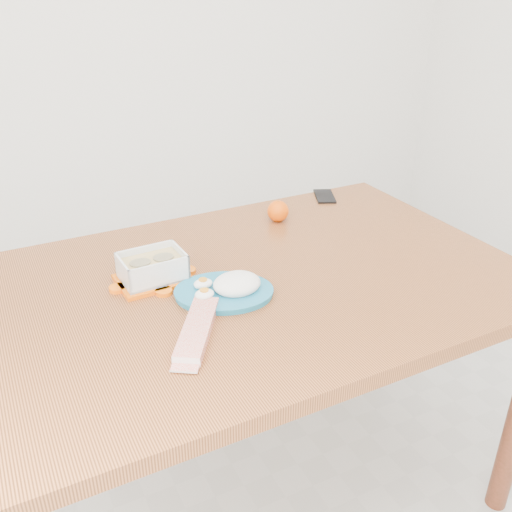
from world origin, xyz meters
name	(u,v)px	position (x,y,z in m)	size (l,w,h in m)	color
ground	(330,509)	(0.00, 0.00, 0.00)	(3.50, 3.50, 0.00)	#B7B7B2
dining_table	(256,305)	(-0.16, 0.18, 0.67)	(1.37, 0.92, 0.75)	#A65C2F
food_container	(153,268)	(-0.40, 0.27, 0.79)	(0.18, 0.14, 0.08)	#FF6507
orange_fruit	(278,211)	(0.06, 0.47, 0.78)	(0.07, 0.07, 0.07)	#EA5A04
rice_plate	(228,287)	(-0.26, 0.13, 0.77)	(0.31, 0.31, 0.06)	#1B7094
candy_bar	(197,329)	(-0.38, 0.01, 0.76)	(0.23, 0.06, 0.02)	red
smartphone	(325,196)	(0.30, 0.58, 0.75)	(0.06, 0.12, 0.01)	black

